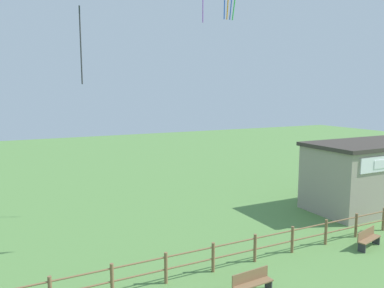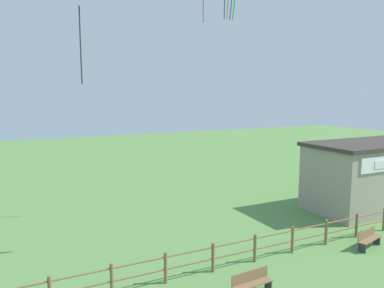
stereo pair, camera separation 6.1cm
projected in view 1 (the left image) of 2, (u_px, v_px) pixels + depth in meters
wooden_fence at (213, 255)px, 15.79m from camera, size 21.76×0.14×1.28m
seaside_building at (371, 174)px, 24.66m from camera, size 8.87×4.46×4.38m
park_bench_near_fence at (252, 282)px, 14.03m from camera, size 1.70×0.50×0.90m
park_bench_by_building at (368, 238)px, 18.30m from camera, size 1.73×0.79×0.90m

